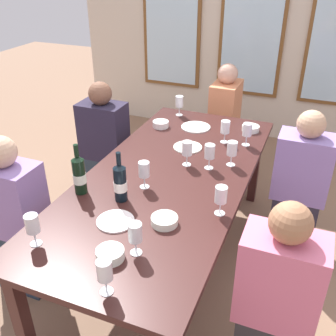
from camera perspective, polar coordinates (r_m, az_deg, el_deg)
name	(u,v)px	position (r m, az deg, el deg)	size (l,w,h in m)	color
ground_plane	(168,260)	(2.99, 0.01, -13.31)	(12.00, 12.00, 0.00)	#84614A
back_wall_with_windows	(255,9)	(4.66, 12.55, 21.71)	(4.21, 0.10, 2.90)	beige
dining_table	(168,184)	(2.58, 0.01, -2.28)	(1.01, 2.26, 0.74)	#391B19
white_plate_0	(196,127)	(3.23, 4.08, 6.00)	(0.24, 0.24, 0.01)	white
white_plate_1	(188,147)	(2.89, 2.89, 3.06)	(0.21, 0.21, 0.01)	white
white_plate_2	(115,221)	(2.14, -7.69, -7.71)	(0.21, 0.21, 0.01)	white
wine_bottle_0	(79,175)	(2.36, -12.85, -0.95)	(0.08, 0.08, 0.32)	black
wine_bottle_1	(120,182)	(2.25, -7.01, -2.09)	(0.08, 0.08, 0.31)	black
tasting_bowl_0	(164,220)	(2.10, -0.52, -7.69)	(0.15, 0.15, 0.04)	white
tasting_bowl_1	(161,124)	(3.23, -1.07, 6.44)	(0.13, 0.13, 0.05)	white
tasting_bowl_2	(110,254)	(1.91, -8.46, -12.37)	(0.14, 0.14, 0.05)	white
tasting_bowl_3	(251,128)	(3.23, 11.99, 5.70)	(0.14, 0.14, 0.04)	white
wine_glass_0	(187,149)	(2.60, 2.81, 2.81)	(0.07, 0.07, 0.17)	white
wine_glass_1	(135,233)	(1.86, -4.83, -9.47)	(0.07, 0.07, 0.17)	white
wine_glass_2	(232,149)	(2.63, 9.36, 2.76)	(0.07, 0.07, 0.17)	white
wine_glass_3	(144,170)	(2.35, -3.53, -0.29)	(0.07, 0.07, 0.17)	white
wine_glass_4	(179,102)	(3.44, 1.67, 9.62)	(0.07, 0.07, 0.17)	white
wine_glass_5	(247,131)	(2.94, 11.51, 5.37)	(0.07, 0.07, 0.17)	white
wine_glass_6	(32,224)	(2.02, -19.25, -7.80)	(0.07, 0.07, 0.17)	white
wine_glass_7	(210,152)	(2.57, 6.12, 2.34)	(0.07, 0.07, 0.17)	white
wine_glass_8	(104,271)	(1.69, -9.28, -14.64)	(0.07, 0.07, 0.17)	white
wine_glass_9	(225,128)	(2.95, 8.38, 5.81)	(0.07, 0.07, 0.17)	white
wine_glass_10	(221,196)	(2.14, 7.75, -4.07)	(0.07, 0.07, 0.17)	white
seated_person_0	(17,221)	(2.66, -21.26, -7.22)	(0.38, 0.24, 1.11)	#273243
seated_person_1	(275,304)	(2.07, 15.40, -18.58)	(0.38, 0.24, 1.11)	#353034
seated_person_2	(105,148)	(3.40, -9.20, 2.88)	(0.38, 0.24, 1.11)	#27343F
seated_person_3	(299,187)	(2.97, 18.62, -2.64)	(0.38, 0.24, 1.11)	#2C2736
seated_person_4	(224,123)	(3.91, 8.20, 6.56)	(0.24, 0.38, 1.11)	#372635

